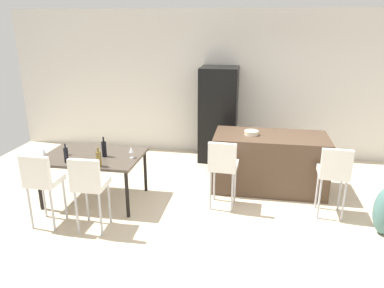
# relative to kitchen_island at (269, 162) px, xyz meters

# --- Properties ---
(ground_plane) EXTENTS (10.00, 10.00, 0.00)m
(ground_plane) POSITION_rel_kitchen_island_xyz_m (-0.41, -0.93, -0.46)
(ground_plane) COLOR beige
(back_wall) EXTENTS (10.00, 0.12, 2.90)m
(back_wall) POSITION_rel_kitchen_island_xyz_m (-0.41, 1.68, 0.99)
(back_wall) COLOR silver
(back_wall) RESTS_ON ground_plane
(kitchen_island) EXTENTS (1.80, 0.87, 0.92)m
(kitchen_island) POSITION_rel_kitchen_island_xyz_m (0.00, 0.00, 0.00)
(kitchen_island) COLOR #4C3828
(kitchen_island) RESTS_ON ground_plane
(bar_chair_left) EXTENTS (0.42, 0.42, 1.05)m
(bar_chair_left) POSITION_rel_kitchen_island_xyz_m (-0.69, -0.82, 0.24)
(bar_chair_left) COLOR white
(bar_chair_left) RESTS_ON ground_plane
(bar_chair_middle) EXTENTS (0.42, 0.42, 1.05)m
(bar_chair_middle) POSITION_rel_kitchen_island_xyz_m (0.84, -0.82, 0.24)
(bar_chair_middle) COLOR white
(bar_chair_middle) RESTS_ON ground_plane
(dining_table) EXTENTS (1.46, 0.99, 0.74)m
(dining_table) POSITION_rel_kitchen_island_xyz_m (-2.65, -0.89, 0.22)
(dining_table) COLOR #4C4238
(dining_table) RESTS_ON ground_plane
(dining_chair_near) EXTENTS (0.41, 0.41, 1.05)m
(dining_chair_near) POSITION_rel_kitchen_island_xyz_m (-2.98, -1.75, 0.24)
(dining_chair_near) COLOR white
(dining_chair_near) RESTS_ON ground_plane
(dining_chair_far) EXTENTS (0.41, 0.41, 1.05)m
(dining_chair_far) POSITION_rel_kitchen_island_xyz_m (-2.32, -1.75, 0.24)
(dining_chair_far) COLOR white
(dining_chair_far) RESTS_ON ground_plane
(wine_bottle_end) EXTENTS (0.07, 0.07, 0.27)m
(wine_bottle_end) POSITION_rel_kitchen_island_xyz_m (-2.37, -1.31, 0.39)
(wine_bottle_end) COLOR brown
(wine_bottle_end) RESTS_ON dining_table
(wine_bottle_far) EXTENTS (0.06, 0.06, 0.28)m
(wine_bottle_far) POSITION_rel_kitchen_island_xyz_m (-2.89, -1.24, 0.39)
(wine_bottle_far) COLOR black
(wine_bottle_far) RESTS_ON dining_table
(wine_bottle_near) EXTENTS (0.07, 0.07, 0.30)m
(wine_bottle_near) POSITION_rel_kitchen_island_xyz_m (-2.45, -0.92, 0.40)
(wine_bottle_near) COLOR black
(wine_bottle_near) RESTS_ON dining_table
(wine_glass_left) EXTENTS (0.07, 0.07, 0.17)m
(wine_glass_left) POSITION_rel_kitchen_island_xyz_m (-2.03, -0.91, 0.40)
(wine_glass_left) COLOR silver
(wine_glass_left) RESTS_ON dining_table
(wine_glass_middle) EXTENTS (0.07, 0.07, 0.17)m
(wine_glass_middle) POSITION_rel_kitchen_island_xyz_m (-3.04, -0.95, 0.40)
(wine_glass_middle) COLOR silver
(wine_glass_middle) RESTS_ON dining_table
(wine_glass_right) EXTENTS (0.07, 0.07, 0.17)m
(wine_glass_right) POSITION_rel_kitchen_island_xyz_m (-3.25, -1.20, 0.40)
(wine_glass_right) COLOR silver
(wine_glass_right) RESTS_ON dining_table
(refrigerator) EXTENTS (0.72, 0.68, 1.84)m
(refrigerator) POSITION_rel_kitchen_island_xyz_m (-0.98, 1.24, 0.46)
(refrigerator) COLOR black
(refrigerator) RESTS_ON ground_plane
(fruit_bowl) EXTENTS (0.22, 0.22, 0.07)m
(fruit_bowl) POSITION_rel_kitchen_island_xyz_m (-0.31, -0.03, 0.50)
(fruit_bowl) COLOR beige
(fruit_bowl) RESTS_ON kitchen_island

